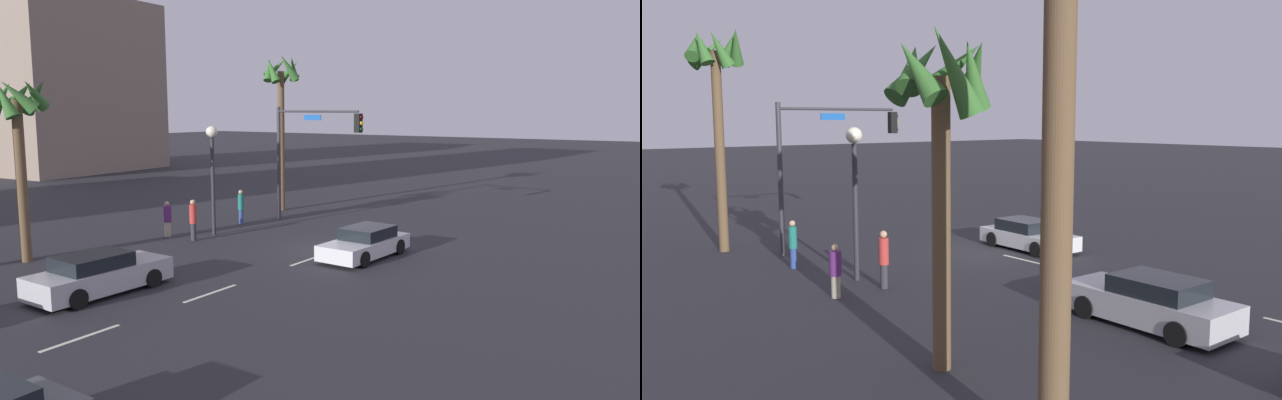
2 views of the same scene
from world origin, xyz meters
TOP-DOWN VIEW (x-y plane):
  - ground_plane at (0.00, 0.00)m, footprint 220.00×220.00m
  - lane_stripe_1 at (-12.59, 0.00)m, footprint 2.43×0.14m
  - lane_stripe_2 at (-7.68, 0.00)m, footprint 2.43×0.14m
  - lane_stripe_3 at (-1.97, 0.00)m, footprint 2.56×0.14m
  - car_1 at (-0.37, -1.67)m, footprint 4.54×2.06m
  - car_3 at (-9.74, 3.06)m, footprint 4.71×1.99m
  - traffic_signal at (4.96, 5.11)m, footprint 0.52×5.62m
  - streetlamp at (-0.49, 6.73)m, footprint 0.56×0.56m
  - pedestrian_0 at (-2.00, 6.58)m, footprint 0.46×0.46m
  - pedestrian_1 at (2.56, 7.67)m, footprint 0.36×0.36m
  - pedestrian_2 at (-1.98, 8.33)m, footprint 0.46×0.46m
  - palm_tree_0 at (-8.67, 9.22)m, footprint 2.54×2.42m
  - palm_tree_2 at (7.38, 8.59)m, footprint 2.25×2.57m
  - building_0 at (15.21, 42.28)m, footprint 17.25×14.63m

SIDE VIEW (x-z plane):
  - ground_plane at x=0.00m, z-range 0.00..0.00m
  - lane_stripe_1 at x=-12.59m, z-range 0.00..0.01m
  - lane_stripe_2 at x=-7.68m, z-range 0.00..0.01m
  - lane_stripe_3 at x=-1.97m, z-range 0.00..0.01m
  - car_1 at x=-0.37m, z-range -0.04..1.22m
  - car_3 at x=-9.74m, z-range -0.04..1.33m
  - pedestrian_2 at x=-1.98m, z-range 0.04..1.73m
  - pedestrian_1 at x=2.56m, z-range 0.07..1.88m
  - pedestrian_0 at x=-2.00m, z-range 0.07..2.00m
  - streetlamp at x=-0.49m, z-range 1.13..6.40m
  - traffic_signal at x=4.96m, z-range 1.14..7.34m
  - palm_tree_0 at x=-8.67m, z-range 2.00..9.46m
  - palm_tree_2 at x=7.38m, z-range 2.41..11.71m
  - building_0 at x=15.21m, z-range 0.00..16.68m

